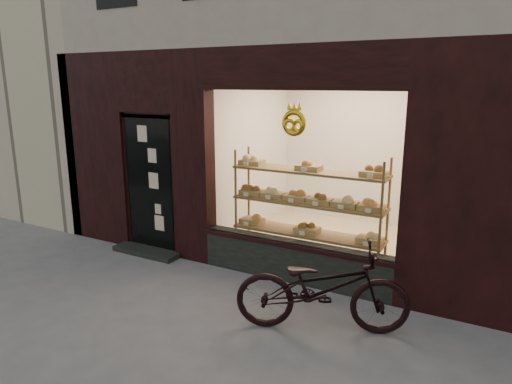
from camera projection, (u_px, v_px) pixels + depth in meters
The scene contains 4 objects.
ground at pixel (169, 347), 4.68m from camera, with size 90.00×90.00×0.00m, color #565658.
neighbor_left at pixel (20, 15), 12.81m from camera, with size 12.00×7.00×9.00m, color #B0A390.
display_shelf at pixel (308, 212), 6.44m from camera, with size 2.20×0.45×1.70m.
bicycle at pixel (322, 288), 4.90m from camera, with size 0.65×1.87×0.98m, color black.
Camera 1 is at (2.80, -3.23, 2.64)m, focal length 32.00 mm.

